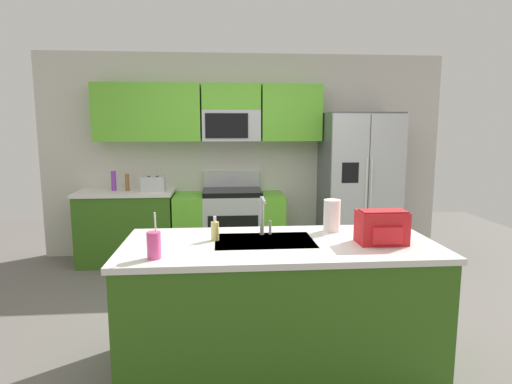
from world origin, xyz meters
TOP-DOWN VIEW (x-y plane):
  - ground_plane at (0.00, 0.00)m, footprint 9.00×9.00m
  - kitchen_wall_unit at (-0.14, 2.08)m, footprint 5.20×0.43m
  - back_counter at (-1.48, 1.80)m, footprint 1.16×0.63m
  - range_oven at (-0.22, 1.80)m, footprint 1.36×0.61m
  - refrigerator at (1.41, 1.73)m, footprint 0.90×0.76m
  - island_counter at (0.08, -0.69)m, footprint 2.13×0.94m
  - toaster at (-1.14, 1.75)m, footprint 0.28×0.16m
  - pepper_mill at (-1.46, 1.80)m, footprint 0.05×0.05m
  - bottle_purple at (-1.63, 1.84)m, footprint 0.06×0.06m
  - sink_faucet at (-0.01, -0.50)m, footprint 0.08×0.21m
  - drink_cup_pink at (-0.72, -0.99)m, footprint 0.08×0.08m
  - soap_dispenser at (-0.36, -0.60)m, footprint 0.06×0.06m
  - paper_towel_roll at (0.51, -0.42)m, footprint 0.12×0.12m
  - backpack at (0.76, -0.78)m, footprint 0.32×0.22m

SIDE VIEW (x-z plane):
  - ground_plane at x=0.00m, z-range 0.00..0.00m
  - range_oven at x=-0.22m, z-range -0.11..0.99m
  - back_counter at x=-1.48m, z-range 0.00..0.90m
  - island_counter at x=0.08m, z-range 0.00..0.90m
  - refrigerator at x=1.41m, z-range 0.00..1.85m
  - soap_dispenser at x=-0.36m, z-range 0.88..1.05m
  - drink_cup_pink at x=-0.72m, z-range 0.84..1.12m
  - toaster at x=-1.14m, z-range 0.90..1.08m
  - pepper_mill at x=-1.46m, z-range 0.90..1.11m
  - backpack at x=0.76m, z-range 0.90..1.13m
  - paper_towel_roll at x=0.51m, z-range 0.90..1.14m
  - bottle_purple at x=-1.63m, z-range 0.90..1.14m
  - sink_faucet at x=-0.01m, z-range 0.93..1.21m
  - kitchen_wall_unit at x=-0.14m, z-range 0.17..2.77m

